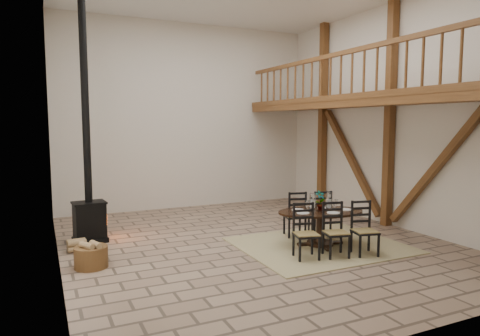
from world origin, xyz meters
name	(u,v)px	position (x,y,z in m)	size (l,w,h in m)	color
ground	(254,242)	(0.00, 0.00, 0.00)	(8.00, 8.00, 0.00)	gray
room_shell	(308,88)	(1.19, 0.00, 3.01)	(7.02, 8.02, 5.01)	silver
rug	(320,245)	(1.03, -0.73, 0.01)	(3.00, 2.50, 0.02)	tan
dining_table	(322,227)	(1.01, -0.82, 0.38)	(1.85, 2.05, 1.05)	black
wood_stove	(88,184)	(-2.89, 1.40, 1.14)	(0.66, 0.53, 5.00)	black
log_basket	(91,256)	(-3.04, -0.19, 0.19)	(0.53, 0.53, 0.44)	brown
log_stack	(77,245)	(-3.18, 0.85, 0.11)	(0.33, 0.24, 0.22)	tan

